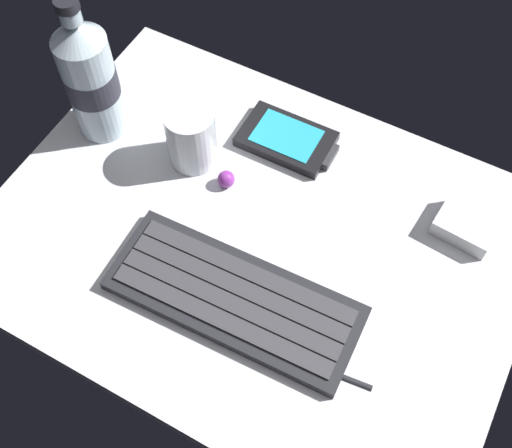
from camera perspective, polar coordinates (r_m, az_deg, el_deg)
The scene contains 8 objects.
ground_plane at distance 77.93cm, azimuth -0.08°, elevation -1.63°, with size 64.00×48.00×2.80cm.
keyboard at distance 72.68cm, azimuth -1.95°, elevation -6.59°, with size 29.39×12.09×1.70cm.
handheld_device at distance 84.72cm, azimuth 2.83°, elevation 7.58°, with size 12.86×7.73×1.50cm.
juice_cup at distance 81.09cm, azimuth -5.78°, elevation 7.66°, with size 6.40×6.40×8.50cm.
water_bottle at distance 82.96cm, azimuth -14.65°, elevation 12.57°, with size 6.73×6.73×20.80cm.
charger_block at distance 80.68cm, azimuth 18.30°, elevation -0.09°, with size 7.00×5.60×2.40cm, color white.
trackball_mouse at distance 80.45cm, azimuth -2.69°, elevation 4.04°, with size 2.20×2.20×2.20cm, color purple.
stylus_pen at distance 70.50cm, azimuth 6.64°, elevation -12.96°, with size 0.70×0.70×9.50cm, color #26262B.
Camera 1 is at (18.19, -33.53, 67.08)cm, focal length 44.68 mm.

